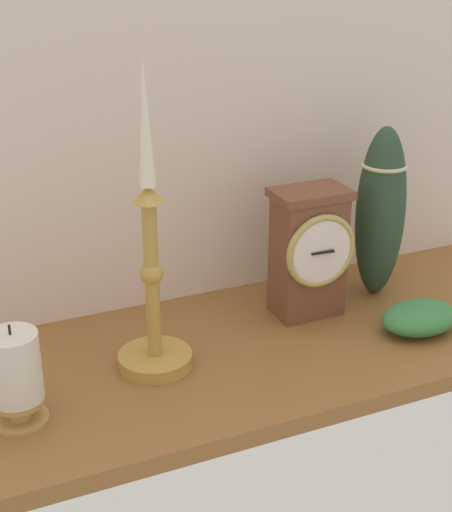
{
  "coord_description": "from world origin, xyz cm",
  "views": [
    {
      "loc": [
        -41.73,
        -82.62,
        53.29
      ],
      "look_at": [
        -5.16,
        0.0,
        14.0
      ],
      "focal_mm": 53.28,
      "sensor_mm": 36.0,
      "label": 1
    }
  ],
  "objects_px": {
    "mantel_clock": "(309,252)",
    "tall_ceramic_vase": "(380,212)",
    "candlestick_tall_left": "(152,286)",
    "pillar_candle_front": "(15,375)"
  },
  "relations": [
    {
      "from": "mantel_clock",
      "to": "tall_ceramic_vase",
      "type": "relative_size",
      "value": 0.72
    },
    {
      "from": "pillar_candle_front",
      "to": "tall_ceramic_vase",
      "type": "height_order",
      "value": "tall_ceramic_vase"
    },
    {
      "from": "mantel_clock",
      "to": "tall_ceramic_vase",
      "type": "xyz_separation_m",
      "value": [
        0.13,
        0.02,
        0.04
      ]
    },
    {
      "from": "candlestick_tall_left",
      "to": "pillar_candle_front",
      "type": "bearing_deg",
      "value": -164.9
    },
    {
      "from": "mantel_clock",
      "to": "pillar_candle_front",
      "type": "height_order",
      "value": "mantel_clock"
    },
    {
      "from": "candlestick_tall_left",
      "to": "tall_ceramic_vase",
      "type": "bearing_deg",
      "value": 10.0
    },
    {
      "from": "mantel_clock",
      "to": "tall_ceramic_vase",
      "type": "distance_m",
      "value": 0.14
    },
    {
      "from": "candlestick_tall_left",
      "to": "pillar_candle_front",
      "type": "height_order",
      "value": "candlestick_tall_left"
    },
    {
      "from": "pillar_candle_front",
      "to": "tall_ceramic_vase",
      "type": "xyz_separation_m",
      "value": [
        0.57,
        0.12,
        0.07
      ]
    },
    {
      "from": "mantel_clock",
      "to": "tall_ceramic_vase",
      "type": "height_order",
      "value": "tall_ceramic_vase"
    }
  ]
}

